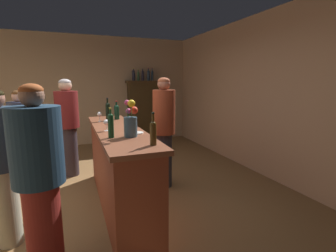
% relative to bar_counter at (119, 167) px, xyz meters
% --- Properties ---
extents(floor, '(8.87, 8.87, 0.00)m').
position_rel_bar_counter_xyz_m(floor, '(-0.26, 0.17, -0.52)').
color(floor, brown).
rests_on(floor, ground).
extents(wall_back, '(5.70, 0.12, 2.76)m').
position_rel_bar_counter_xyz_m(wall_back, '(-0.26, 3.64, 0.86)').
color(wall_back, tan).
rests_on(wall_back, ground).
extents(wall_right, '(0.12, 6.95, 2.76)m').
position_rel_bar_counter_xyz_m(wall_right, '(2.59, 0.17, 0.86)').
color(wall_right, tan).
rests_on(wall_right, ground).
extents(bar_counter, '(0.55, 2.42, 1.03)m').
position_rel_bar_counter_xyz_m(bar_counter, '(0.00, 0.00, 0.00)').
color(bar_counter, brown).
rests_on(bar_counter, ground).
extents(display_cabinet, '(0.89, 0.39, 1.64)m').
position_rel_bar_counter_xyz_m(display_cabinet, '(1.29, 3.36, 0.34)').
color(display_cabinet, '#3A2A14').
rests_on(display_cabinet, ground).
extents(wine_bottle_pinot, '(0.08, 0.08, 0.29)m').
position_rel_bar_counter_xyz_m(wine_bottle_pinot, '(0.13, 0.78, 0.64)').
color(wine_bottle_pinot, '#123320').
rests_on(wine_bottle_pinot, bar_counter).
extents(wine_bottle_malbec, '(0.06, 0.06, 0.31)m').
position_rel_bar_counter_xyz_m(wine_bottle_malbec, '(0.16, -0.97, 0.64)').
color(wine_bottle_malbec, '#453313').
rests_on(wine_bottle_malbec, bar_counter).
extents(wine_bottle_riesling, '(0.07, 0.07, 0.34)m').
position_rel_bar_counter_xyz_m(wine_bottle_riesling, '(-0.02, 0.70, 0.66)').
color(wine_bottle_riesling, black).
rests_on(wine_bottle_riesling, bar_counter).
extents(wine_bottle_rose, '(0.06, 0.06, 0.32)m').
position_rel_bar_counter_xyz_m(wine_bottle_rose, '(-0.16, -0.52, 0.66)').
color(wine_bottle_rose, '#173B1D').
rests_on(wine_bottle_rose, bar_counter).
extents(wine_glass_front, '(0.06, 0.06, 0.14)m').
position_rel_bar_counter_xyz_m(wine_glass_front, '(-0.15, 0.65, 0.61)').
color(wine_glass_front, white).
rests_on(wine_glass_front, bar_counter).
extents(wine_glass_mid, '(0.08, 0.08, 0.14)m').
position_rel_bar_counter_xyz_m(wine_glass_mid, '(-0.15, -0.12, 0.61)').
color(wine_glass_mid, white).
rests_on(wine_glass_mid, bar_counter).
extents(flower_arrangement, '(0.15, 0.17, 0.40)m').
position_rel_bar_counter_xyz_m(flower_arrangement, '(0.05, -0.54, 0.67)').
color(flower_arrangement, '#3B5867').
rests_on(flower_arrangement, bar_counter).
extents(cheese_plate, '(0.15, 0.15, 0.01)m').
position_rel_bar_counter_xyz_m(cheese_plate, '(0.15, -0.39, 0.52)').
color(cheese_plate, white).
rests_on(cheese_plate, bar_counter).
extents(display_bottle_left, '(0.08, 0.08, 0.32)m').
position_rel_bar_counter_xyz_m(display_bottle_left, '(1.03, 3.36, 1.27)').
color(display_bottle_left, '#202132').
rests_on(display_bottle_left, display_cabinet).
extents(display_bottle_midleft, '(0.06, 0.06, 0.29)m').
position_rel_bar_counter_xyz_m(display_bottle_midleft, '(1.15, 3.36, 1.25)').
color(display_bottle_midleft, '#2C4C2D').
rests_on(display_bottle_midleft, display_cabinet).
extents(display_bottle_center, '(0.07, 0.07, 0.31)m').
position_rel_bar_counter_xyz_m(display_bottle_center, '(1.27, 3.36, 1.26)').
color(display_bottle_center, '#262131').
rests_on(display_bottle_center, display_cabinet).
extents(display_bottle_midright, '(0.08, 0.08, 0.33)m').
position_rel_bar_counter_xyz_m(display_bottle_midright, '(1.43, 3.36, 1.27)').
color(display_bottle_midright, '#1B2A3C').
rests_on(display_bottle_midright, display_cabinet).
extents(display_bottle_right, '(0.07, 0.07, 0.34)m').
position_rel_bar_counter_xyz_m(display_bottle_right, '(1.53, 3.36, 1.27)').
color(display_bottle_right, '#1A293C').
rests_on(display_bottle_right, display_cabinet).
extents(patron_by_cabinet, '(0.38, 0.38, 1.66)m').
position_rel_bar_counter_xyz_m(patron_by_cabinet, '(-0.60, 1.39, 0.39)').
color(patron_by_cabinet, '#33292F').
rests_on(patron_by_cabinet, ground).
extents(patron_redhead, '(0.31, 0.31, 1.55)m').
position_rel_bar_counter_xyz_m(patron_redhead, '(-1.18, -0.41, 0.33)').
color(patron_redhead, '#ABA98B').
rests_on(patron_redhead, ground).
extents(patron_tall, '(0.35, 0.35, 1.49)m').
position_rel_bar_counter_xyz_m(patron_tall, '(-1.29, 1.37, 0.29)').
color(patron_tall, '#2B2848').
rests_on(patron_tall, ground).
extents(patron_in_navy, '(0.39, 0.39, 1.60)m').
position_rel_bar_counter_xyz_m(patron_in_navy, '(-0.80, -1.00, 0.35)').
color(patron_in_navy, maroon).
rests_on(patron_in_navy, ground).
extents(bartender, '(0.34, 0.34, 1.68)m').
position_rel_bar_counter_xyz_m(bartender, '(0.76, 0.36, 0.40)').
color(bartender, '#303037').
rests_on(bartender, ground).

